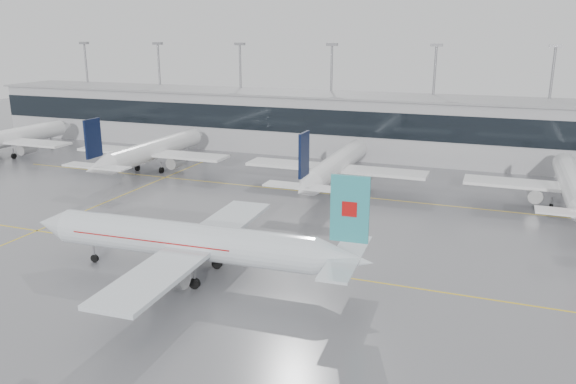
% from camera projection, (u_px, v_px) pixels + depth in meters
% --- Properties ---
extents(ground, '(320.00, 320.00, 0.00)m').
position_uv_depth(ground, '(250.00, 263.00, 61.89)').
color(ground, slate).
rests_on(ground, ground).
extents(taxi_line_main, '(120.00, 0.25, 0.01)m').
position_uv_depth(taxi_line_main, '(250.00, 263.00, 61.88)').
color(taxi_line_main, yellow).
rests_on(taxi_line_main, ground).
extents(taxi_line_north, '(120.00, 0.25, 0.01)m').
position_uv_depth(taxi_line_north, '(328.00, 194.00, 88.90)').
color(taxi_line_north, yellow).
rests_on(taxi_line_north, ground).
extents(taxi_line_cross, '(0.25, 60.00, 0.01)m').
position_uv_depth(taxi_line_cross, '(111.00, 200.00, 85.61)').
color(taxi_line_cross, yellow).
rests_on(taxi_line_cross, ground).
extents(terminal, '(180.00, 15.00, 12.00)m').
position_uv_depth(terminal, '(373.00, 126.00, 116.11)').
color(terminal, '#A3A4A7').
rests_on(terminal, ground).
extents(terminal_glass, '(180.00, 0.20, 5.00)m').
position_uv_depth(terminal_glass, '(365.00, 125.00, 108.90)').
color(terminal_glass, black).
rests_on(terminal_glass, ground).
extents(terminal_roof, '(182.00, 16.00, 0.40)m').
position_uv_depth(terminal_roof, '(375.00, 96.00, 114.44)').
color(terminal_roof, gray).
rests_on(terminal_roof, ground).
extents(light_masts, '(156.40, 1.00, 22.60)m').
position_uv_depth(light_masts, '(381.00, 88.00, 119.53)').
color(light_masts, gray).
rests_on(light_masts, ground).
extents(air_canada_jet, '(38.00, 30.82, 12.11)m').
position_uv_depth(air_canada_jet, '(194.00, 242.00, 57.37)').
color(air_canada_jet, silver).
rests_on(air_canada_jet, ground).
extents(parked_jet_a, '(29.64, 36.96, 11.72)m').
position_uv_depth(parked_jet_a, '(7.00, 139.00, 115.06)').
color(parked_jet_a, white).
rests_on(parked_jet_a, ground).
extents(parked_jet_b, '(29.64, 36.96, 11.72)m').
position_uv_depth(parked_jet_b, '(152.00, 151.00, 103.14)').
color(parked_jet_b, white).
rests_on(parked_jet_b, ground).
extents(parked_jet_c, '(29.64, 36.96, 11.72)m').
position_uv_depth(parked_jet_c, '(335.00, 166.00, 91.23)').
color(parked_jet_c, white).
rests_on(parked_jet_c, ground).
extents(parked_jet_d, '(29.64, 36.96, 11.72)m').
position_uv_depth(parked_jet_d, '(573.00, 186.00, 79.31)').
color(parked_jet_d, white).
rests_on(parked_jet_d, ground).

